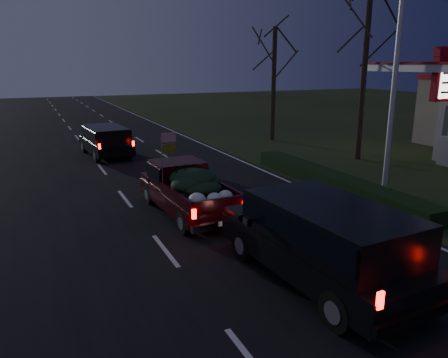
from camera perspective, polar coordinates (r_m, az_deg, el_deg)
name	(u,v)px	position (r m, az deg, el deg)	size (l,w,h in m)	color
ground	(165,251)	(11.78, -7.68, -9.29)	(120.00, 120.00, 0.00)	black
road_asphalt	(165,251)	(11.77, -7.68, -9.25)	(14.00, 120.00, 0.02)	black
hedge_row	(333,181)	(17.73, 14.07, -0.29)	(1.00, 10.00, 0.60)	black
light_pole	(398,44)	(17.57, 21.81, 16.08)	(0.50, 0.90, 9.16)	silver
gas_price_pylon	(448,85)	(24.43, 27.17, 10.84)	(2.00, 0.41, 5.57)	gray
bare_tree_mid	(368,30)	(23.30, 18.24, 17.96)	(3.60, 3.60, 8.50)	black
bare_tree_far	(274,56)	(28.33, 6.60, 15.61)	(3.60, 3.60, 7.00)	black
pickup_truck	(187,187)	(14.28, -4.90, -0.98)	(2.01, 4.72, 2.43)	black
lead_suv	(106,138)	(24.10, -15.20, 5.19)	(2.22, 4.61, 1.29)	black
rear_suv	(326,235)	(9.90, 13.15, -7.16)	(2.66, 5.40, 1.52)	black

